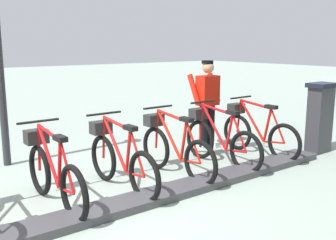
{
  "coord_description": "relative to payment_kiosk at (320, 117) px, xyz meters",
  "views": [
    {
      "loc": [
        -3.9,
        1.84,
        1.98
      ],
      "look_at": [
        0.5,
        -1.47,
        0.9
      ],
      "focal_mm": 42.07,
      "sensor_mm": 36.0,
      "label": 1
    }
  ],
  "objects": [
    {
      "name": "worker_near_rack",
      "position": [
        1.52,
        1.38,
        0.24
      ],
      "size": [
        0.46,
        0.63,
        1.66
      ],
      "color": "white",
      "rests_on": "ground"
    },
    {
      "name": "bike_docked_1",
      "position": [
        0.57,
        1.99,
        -0.24
      ],
      "size": [
        1.72,
        0.54,
        1.02
      ],
      "color": "black",
      "rests_on": "ground"
    },
    {
      "name": "bike_docked_4",
      "position": [
        0.57,
        4.8,
        -0.24
      ],
      "size": [
        1.72,
        0.54,
        1.02
      ],
      "color": "black",
      "rests_on": "ground"
    },
    {
      "name": "bike_docked_3",
      "position": [
        0.57,
        3.86,
        -0.24
      ],
      "size": [
        1.72,
        0.54,
        1.02
      ],
      "color": "black",
      "rests_on": "ground"
    },
    {
      "name": "bike_docked_2",
      "position": [
        0.57,
        2.92,
        -0.24
      ],
      "size": [
        1.72,
        0.54,
        1.02
      ],
      "color": "black",
      "rests_on": "ground"
    },
    {
      "name": "ground_plane",
      "position": [
        -0.05,
        4.6,
        -0.67
      ],
      "size": [
        60.0,
        60.0,
        0.0
      ],
      "primitive_type": "plane",
      "color": "#9FB0A5"
    },
    {
      "name": "bike_docked_0",
      "position": [
        0.57,
        1.05,
        -0.24
      ],
      "size": [
        1.72,
        0.54,
        1.02
      ],
      "color": "black",
      "rests_on": "ground"
    },
    {
      "name": "dock_rail_base",
      "position": [
        -0.05,
        4.6,
        -0.62
      ],
      "size": [
        0.44,
        8.3,
        0.1
      ],
      "primitive_type": "cube",
      "color": "#47474C",
      "rests_on": "ground"
    },
    {
      "name": "payment_kiosk",
      "position": [
        0.0,
        0.0,
        0.0
      ],
      "size": [
        0.36,
        0.52,
        1.28
      ],
      "color": "#38383D",
      "rests_on": "ground"
    }
  ]
}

